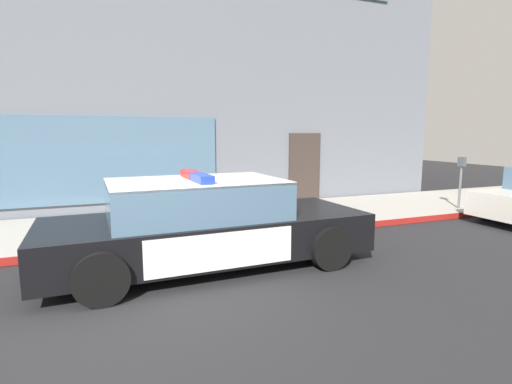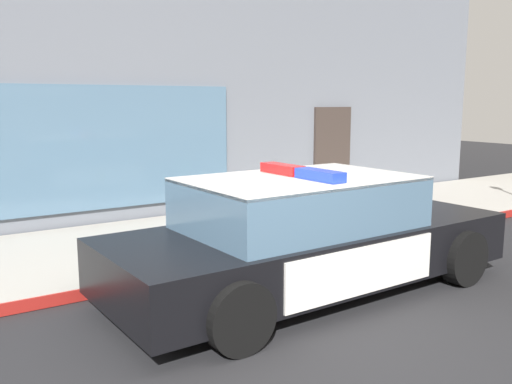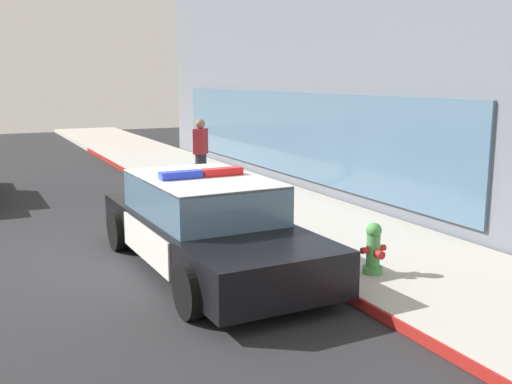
{
  "view_description": "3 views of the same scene",
  "coord_description": "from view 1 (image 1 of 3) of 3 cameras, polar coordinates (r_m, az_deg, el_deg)",
  "views": [
    {
      "loc": [
        -0.21,
        -4.83,
        2.07
      ],
      "look_at": [
        2.79,
        2.72,
        0.88
      ],
      "focal_mm": 27.62,
      "sensor_mm": 36.0,
      "label": 1
    },
    {
      "loc": [
        -2.69,
        -3.87,
        2.25
      ],
      "look_at": [
        1.53,
        2.58,
        0.96
      ],
      "focal_mm": 38.67,
      "sensor_mm": 36.0,
      "label": 2
    },
    {
      "loc": [
        9.43,
        -2.06,
        2.84
      ],
      "look_at": [
        2.29,
        1.41,
        1.32
      ],
      "focal_mm": 41.82,
      "sensor_mm": 36.0,
      "label": 3
    }
  ],
  "objects": [
    {
      "name": "ground",
      "position": [
        5.26,
        -18.25,
        -15.25
      ],
      "size": [
        48.0,
        48.0,
        0.0
      ],
      "primitive_type": "plane",
      "color": "#262628"
    },
    {
      "name": "sidewalk",
      "position": [
        8.84,
        -19.79,
        -5.18
      ],
      "size": [
        48.0,
        3.15,
        0.15
      ],
      "primitive_type": "cube",
      "color": "#B2ADA3",
      "rests_on": "ground"
    },
    {
      "name": "curb_red_paint",
      "position": [
        7.3,
        -19.35,
        -7.98
      ],
      "size": [
        28.8,
        0.04,
        0.14
      ],
      "primitive_type": "cube",
      "color": "maroon",
      "rests_on": "ground"
    },
    {
      "name": "storefront_building",
      "position": [
        16.23,
        -26.78,
        16.31
      ],
      "size": [
        22.6,
        11.61,
        9.11
      ],
      "color": "slate",
      "rests_on": "ground"
    },
    {
      "name": "police_cruiser",
      "position": [
        6.25,
        -7.29,
        -4.57
      ],
      "size": [
        5.03,
        2.19,
        1.49
      ],
      "rotation": [
        0.0,
        0.0,
        0.03
      ],
      "color": "black",
      "rests_on": "ground"
    },
    {
      "name": "fire_hydrant",
      "position": [
        8.51,
        0.61,
        -2.25
      ],
      "size": [
        0.34,
        0.39,
        0.73
      ],
      "color": "#4C994C",
      "rests_on": "sidewalk"
    },
    {
      "name": "parking_meter",
      "position": [
        11.49,
        27.57,
        2.48
      ],
      "size": [
        0.12,
        0.18,
        1.34
      ],
      "color": "slate",
      "rests_on": "sidewalk"
    }
  ]
}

